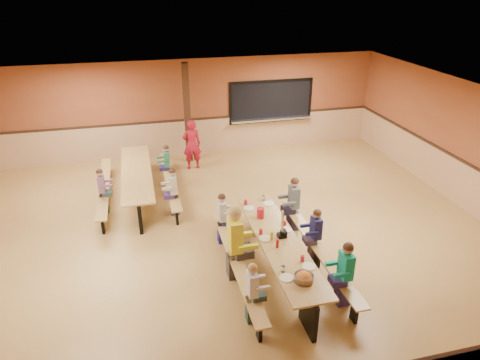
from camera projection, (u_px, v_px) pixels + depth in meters
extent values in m
plane|color=olive|center=(225.00, 233.00, 9.60)|extent=(12.00, 12.00, 0.00)
cube|color=brown|center=(191.00, 108.00, 13.32)|extent=(12.00, 0.04, 3.00)
cube|color=brown|center=(469.00, 148.00, 10.24)|extent=(0.04, 10.00, 3.00)
cube|color=white|center=(223.00, 103.00, 8.30)|extent=(12.00, 10.00, 0.04)
cube|color=black|center=(271.00, 101.00, 13.84)|extent=(2.60, 0.06, 1.20)
cube|color=silver|center=(271.00, 119.00, 14.00)|extent=(2.70, 0.28, 0.06)
cube|color=#331D11|center=(187.00, 114.00, 12.76)|extent=(0.18, 0.18, 3.00)
cube|color=#A47F41|center=(279.00, 241.00, 8.05)|extent=(0.75, 3.60, 0.04)
cube|color=black|center=(309.00, 313.00, 6.85)|extent=(0.08, 0.60, 0.70)
cube|color=black|center=(256.00, 217.00, 9.56)|extent=(0.08, 0.60, 0.70)
cube|color=#A47F41|center=(236.00, 260.00, 7.99)|extent=(0.26, 3.60, 0.04)
cube|color=black|center=(236.00, 269.00, 8.09)|extent=(0.06, 0.18, 0.41)
cube|color=#A47F41|center=(318.00, 248.00, 8.35)|extent=(0.26, 3.60, 0.04)
cube|color=black|center=(317.00, 257.00, 8.45)|extent=(0.06, 0.18, 0.41)
cube|color=#A47F41|center=(136.00, 172.00, 10.86)|extent=(0.75, 3.60, 0.04)
cube|color=black|center=(140.00, 214.00, 9.66)|extent=(0.08, 0.60, 0.70)
cube|color=black|center=(136.00, 162.00, 12.38)|extent=(0.08, 0.60, 0.70)
cube|color=#A47F41|center=(104.00, 186.00, 10.81)|extent=(0.26, 3.60, 0.04)
cube|color=black|center=(105.00, 193.00, 10.91)|extent=(0.06, 0.18, 0.41)
cube|color=#A47F41|center=(170.00, 179.00, 11.16)|extent=(0.26, 3.60, 0.04)
cube|color=black|center=(170.00, 187.00, 11.26)|extent=(0.06, 0.18, 0.41)
imported|color=#AF1429|center=(192.00, 145.00, 12.53)|extent=(0.56, 0.38, 1.50)
cylinder|color=#B01724|center=(261.00, 213.00, 8.73)|extent=(0.16, 0.16, 0.22)
cube|color=black|center=(284.00, 233.00, 8.12)|extent=(0.10, 0.14, 0.13)
cylinder|color=yellow|center=(272.00, 236.00, 8.01)|extent=(0.06, 0.06, 0.17)
cylinder|color=#B2140F|center=(277.00, 244.00, 7.78)|extent=(0.06, 0.06, 0.17)
cube|color=black|center=(282.00, 235.00, 8.13)|extent=(0.16, 0.16, 0.06)
cube|color=#A47F41|center=(282.00, 223.00, 8.00)|extent=(0.02, 0.09, 0.50)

